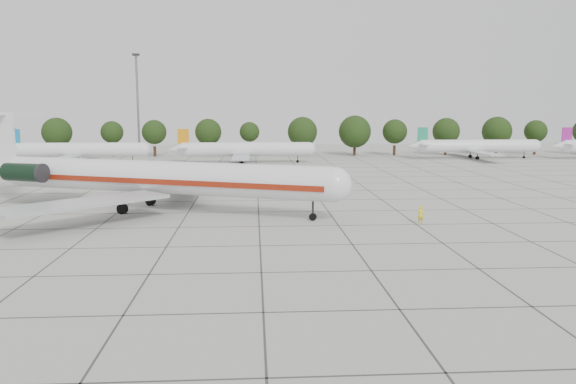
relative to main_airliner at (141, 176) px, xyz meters
name	(u,v)px	position (x,y,z in m)	size (l,w,h in m)	color
ground	(259,227)	(13.52, -10.28, -3.97)	(260.00, 260.00, 0.00)	#A5A59E
apron_joints	(258,202)	(13.52, 4.72, -3.96)	(170.00, 170.00, 0.02)	#383838
main_airliner	(141,176)	(0.00, 0.00, 0.00)	(46.34, 35.04, 11.24)	silver
ground_crew	(420,215)	(30.04, -9.83, -3.04)	(0.68, 0.45, 1.86)	yellow
bg_airliner_b	(78,150)	(-24.51, 57.34, -1.06)	(28.24, 27.20, 7.40)	silver
bg_airliner_c	(245,150)	(11.19, 56.41, -1.06)	(28.24, 27.20, 7.40)	silver
bg_airliner_d	(478,146)	(65.70, 63.85, -1.06)	(28.24, 27.20, 7.40)	silver
tree_line	(208,132)	(1.84, 74.72, 2.01)	(249.86, 8.44, 10.22)	#332114
floodlight_mast	(138,98)	(-16.48, 81.72, 10.31)	(1.60, 1.60, 25.45)	slate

